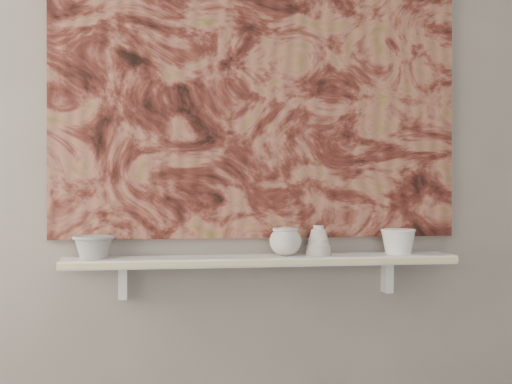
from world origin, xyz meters
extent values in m
plane|color=gray|center=(0.00, 1.60, 1.35)|extent=(3.60, 0.00, 3.60)
cube|color=white|center=(0.00, 1.51, 0.92)|extent=(1.40, 0.18, 0.03)
cube|color=beige|center=(0.00, 1.41, 0.92)|extent=(1.40, 0.01, 0.02)
cube|color=white|center=(-0.49, 1.57, 0.84)|extent=(0.03, 0.06, 0.12)
cube|color=white|center=(0.49, 1.57, 0.84)|extent=(0.03, 0.06, 0.12)
cube|color=maroon|center=(0.00, 1.59, 1.54)|extent=(1.50, 0.02, 1.10)
cube|color=black|center=(0.45, 1.57, 1.23)|extent=(0.09, 0.00, 0.08)
camera|label=1|loc=(-0.43, -0.99, 1.17)|focal=50.00mm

